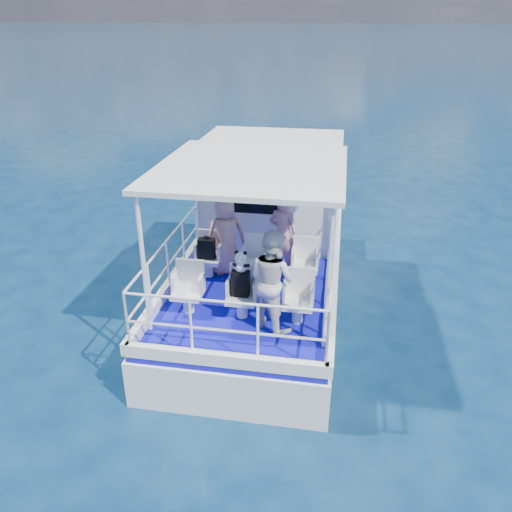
{
  "coord_description": "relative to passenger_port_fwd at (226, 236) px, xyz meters",
  "views": [
    {
      "loc": [
        1.4,
        -7.89,
        5.28
      ],
      "look_at": [
        0.11,
        -0.4,
        1.67
      ],
      "focal_mm": 35.0,
      "sensor_mm": 36.0,
      "label": 1
    }
  ],
  "objects": [
    {
      "name": "deck",
      "position": [
        0.6,
        0.6,
        -0.81
      ],
      "size": [
        2.9,
        6.9,
        0.1
      ],
      "primitive_type": "cube",
      "color": "#0D0A96",
      "rests_on": "hull"
    },
    {
      "name": "canopy",
      "position": [
        0.6,
        -0.6,
        1.48
      ],
      "size": [
        3.0,
        3.2,
        0.08
      ],
      "primitive_type": "cube",
      "color": "white",
      "rests_on": "cabin"
    },
    {
      "name": "passenger_port_fwd",
      "position": [
        0.0,
        0.0,
        0.0
      ],
      "size": [
        0.68,
        0.59,
        1.53
      ],
      "primitive_type": "imported",
      "rotation": [
        0.0,
        0.0,
        3.54
      ],
      "color": "tan",
      "rests_on": "deck"
    },
    {
      "name": "passenger_stbd_fwd",
      "position": [
        1.05,
        0.16,
        0.02
      ],
      "size": [
        0.66,
        0.54,
        1.57
      ],
      "primitive_type": "imported",
      "rotation": [
        0.0,
        0.0,
        2.82
      ],
      "color": "#C07C8C",
      "rests_on": "deck"
    },
    {
      "name": "ground",
      "position": [
        0.6,
        -0.4,
        -1.66
      ],
      "size": [
        2000.0,
        2000.0,
        0.0
      ],
      "primitive_type": "plane",
      "color": "#08213F",
      "rests_on": "ground"
    },
    {
      "name": "seat_port_aft",
      "position": [
        -0.3,
        -1.5,
        -0.57
      ],
      "size": [
        0.48,
        0.46,
        0.38
      ],
      "primitive_type": "cube",
      "color": "silver",
      "rests_on": "deck"
    },
    {
      "name": "seat_center_fwd",
      "position": [
        0.6,
        -0.2,
        -0.57
      ],
      "size": [
        0.48,
        0.46,
        0.38
      ],
      "primitive_type": "cube",
      "color": "silver",
      "rests_on": "deck"
    },
    {
      "name": "compact_camera",
      "position": [
        -0.31,
        -0.23,
        0.04
      ],
      "size": [
        0.09,
        0.05,
        0.05
      ],
      "primitive_type": "cube",
      "color": "black",
      "rests_on": "backpack_port"
    },
    {
      "name": "canopy_posts",
      "position": [
        0.6,
        -0.65,
        0.34
      ],
      "size": [
        2.77,
        2.97,
        2.2
      ],
      "color": "white",
      "rests_on": "deck"
    },
    {
      "name": "railings",
      "position": [
        0.6,
        -0.97,
        -0.26
      ],
      "size": [
        2.84,
        3.59,
        1.0
      ],
      "primitive_type": null,
      "color": "white",
      "rests_on": "deck"
    },
    {
      "name": "seat_stbd_fwd",
      "position": [
        1.5,
        -0.2,
        -0.57
      ],
      "size": [
        0.48,
        0.46,
        0.38
      ],
      "primitive_type": "cube",
      "color": "silver",
      "rests_on": "deck"
    },
    {
      "name": "passenger_stbd_aft",
      "position": [
        1.1,
        -1.67,
        0.05
      ],
      "size": [
        1.0,
        0.97,
        1.62
      ],
      "primitive_type": "imported",
      "rotation": [
        0.0,
        0.0,
        2.49
      ],
      "color": "silver",
      "rests_on": "deck"
    },
    {
      "name": "panda",
      "position": [
        0.58,
        -1.47,
        0.22
      ],
      "size": [
        0.23,
        0.19,
        0.35
      ],
      "primitive_type": null,
      "color": "white",
      "rests_on": "backpack_center"
    },
    {
      "name": "cabin",
      "position": [
        0.6,
        1.9,
        0.34
      ],
      "size": [
        2.85,
        2.0,
        2.2
      ],
      "primitive_type": "cube",
      "color": "white",
      "rests_on": "deck"
    },
    {
      "name": "hull",
      "position": [
        0.6,
        0.6,
        -1.66
      ],
      "size": [
        3.0,
        7.0,
        1.6
      ],
      "primitive_type": "cube",
      "color": "white",
      "rests_on": "ground"
    },
    {
      "name": "seat_center_aft",
      "position": [
        0.6,
        -1.5,
        -0.57
      ],
      "size": [
        0.48,
        0.46,
        0.38
      ],
      "primitive_type": "cube",
      "color": "silver",
      "rests_on": "deck"
    },
    {
      "name": "backpack_port",
      "position": [
        -0.31,
        -0.24,
        -0.19
      ],
      "size": [
        0.3,
        0.17,
        0.39
      ],
      "primitive_type": "cube",
      "color": "black",
      "rests_on": "seat_port_fwd"
    },
    {
      "name": "backpack_center",
      "position": [
        0.57,
        -1.48,
        -0.17
      ],
      "size": [
        0.28,
        0.16,
        0.43
      ],
      "primitive_type": "cube",
      "color": "black",
      "rests_on": "seat_center_aft"
    },
    {
      "name": "seat_port_fwd",
      "position": [
        -0.3,
        -0.2,
        -0.57
      ],
      "size": [
        0.48,
        0.46,
        0.38
      ],
      "primitive_type": "cube",
      "color": "silver",
      "rests_on": "deck"
    },
    {
      "name": "seat_stbd_aft",
      "position": [
        1.5,
        -1.5,
        -0.57
      ],
      "size": [
        0.48,
        0.46,
        0.38
      ],
      "primitive_type": "cube",
      "color": "silver",
      "rests_on": "deck"
    }
  ]
}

